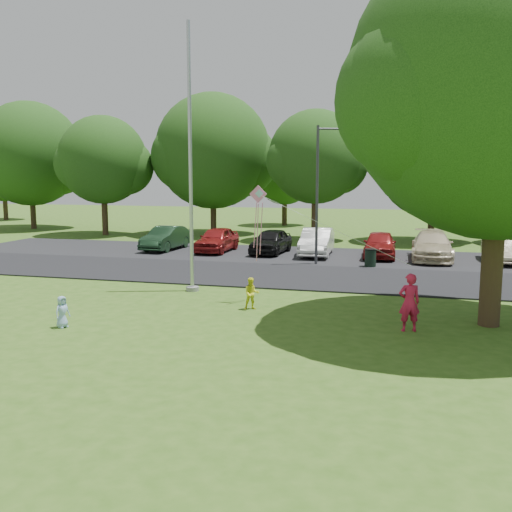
% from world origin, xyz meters
% --- Properties ---
extents(ground, '(120.00, 120.00, 0.00)m').
position_xyz_m(ground, '(0.00, 0.00, 0.00)').
color(ground, '#325817').
rests_on(ground, ground).
extents(park_road, '(60.00, 6.00, 0.06)m').
position_xyz_m(park_road, '(0.00, 9.00, 0.03)').
color(park_road, black).
rests_on(park_road, ground).
extents(parking_strip, '(42.00, 7.00, 0.06)m').
position_xyz_m(parking_strip, '(0.00, 15.50, 0.03)').
color(parking_strip, black).
rests_on(parking_strip, ground).
extents(flagpole, '(0.50, 0.50, 10.00)m').
position_xyz_m(flagpole, '(-3.50, 5.00, 4.17)').
color(flagpole, '#B7BABF').
rests_on(flagpole, ground).
extents(street_lamp, '(1.84, 0.81, 6.80)m').
position_xyz_m(street_lamp, '(0.41, 12.57, 4.09)').
color(street_lamp, '#3F3F44').
rests_on(street_lamp, ground).
extents(trash_can, '(0.58, 0.58, 0.92)m').
position_xyz_m(trash_can, '(2.80, 12.37, 0.46)').
color(trash_can, black).
rests_on(trash_can, ground).
extents(big_tree, '(9.46, 8.84, 11.41)m').
position_xyz_m(big_tree, '(6.79, 2.39, 6.77)').
color(big_tree, '#332316').
rests_on(big_tree, ground).
extents(tree_row, '(64.35, 11.94, 10.88)m').
position_xyz_m(tree_row, '(1.59, 24.23, 5.71)').
color(tree_row, '#332316').
rests_on(tree_row, ground).
extents(horizon_trees, '(77.46, 7.20, 7.02)m').
position_xyz_m(horizon_trees, '(4.06, 33.88, 4.30)').
color(horizon_trees, '#332316').
rests_on(horizon_trees, ground).
extents(parked_cars, '(20.11, 5.02, 1.47)m').
position_xyz_m(parked_cars, '(0.41, 15.55, 0.77)').
color(parked_cars, black).
rests_on(parked_cars, ground).
extents(woman, '(0.70, 0.56, 1.68)m').
position_xyz_m(woman, '(4.57, 1.21, 0.84)').
color(woman, '#CB1B3F').
rests_on(woman, ground).
extents(child_yellow, '(0.64, 0.58, 1.08)m').
position_xyz_m(child_yellow, '(-0.48, 2.62, 0.54)').
color(child_yellow, yellow).
rests_on(child_yellow, ground).
extents(child_blue, '(0.45, 0.54, 0.94)m').
position_xyz_m(child_blue, '(-5.25, -0.98, 0.47)').
color(child_blue, '#92B5E0').
rests_on(child_blue, ground).
extents(kite, '(5.44, 2.83, 2.68)m').
position_xyz_m(kite, '(-0.45, 3.71, 3.33)').
color(kite, pink).
rests_on(kite, ground).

